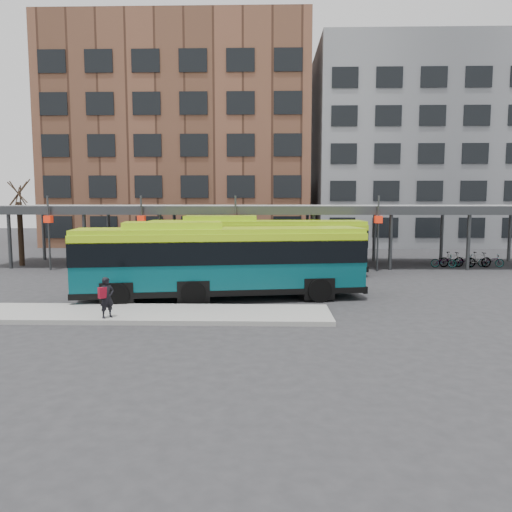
{
  "coord_description": "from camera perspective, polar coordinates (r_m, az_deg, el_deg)",
  "views": [
    {
      "loc": [
        -0.91,
        -21.89,
        4.44
      ],
      "look_at": [
        -1.51,
        2.11,
        1.8
      ],
      "focal_mm": 35.0,
      "sensor_mm": 36.0,
      "label": 1
    }
  ],
  "objects": [
    {
      "name": "building_brick",
      "position": [
        55.04,
        -8.29,
        13.06
      ],
      "size": [
        26.0,
        14.0,
        22.0
      ],
      "primitive_type": "cube",
      "color": "brown",
      "rests_on": "ground"
    },
    {
      "name": "bus_rear",
      "position": [
        30.18,
        -0.06,
        1.37
      ],
      "size": [
        13.04,
        3.27,
        3.57
      ],
      "rotation": [
        0.0,
        0.0,
        0.03
      ],
      "color": "#07464E",
      "rests_on": "ground"
    },
    {
      "name": "boarding_island",
      "position": [
        19.92,
        -12.01,
        -6.48
      ],
      "size": [
        14.0,
        3.0,
        0.18
      ],
      "primitive_type": "cube",
      "color": "gray",
      "rests_on": "ground"
    },
    {
      "name": "canopy",
      "position": [
        34.77,
        2.86,
        5.39
      ],
      "size": [
        40.0,
        6.53,
        4.8
      ],
      "color": "#999B9E",
      "rests_on": "ground"
    },
    {
      "name": "ground",
      "position": [
        22.35,
        3.75,
        -5.2
      ],
      "size": [
        120.0,
        120.0,
        0.0
      ],
      "primitive_type": "plane",
      "color": "#28282B",
      "rests_on": "ground"
    },
    {
      "name": "tree",
      "position": [
        38.01,
        -25.32,
        2.65
      ],
      "size": [
        1.64,
        1.64,
        5.6
      ],
      "color": "black",
      "rests_on": "ground"
    },
    {
      "name": "pedestrian",
      "position": [
        19.11,
        -16.69,
        -4.54
      ],
      "size": [
        0.64,
        0.64,
        1.5
      ],
      "rotation": [
        0.0,
        0.0,
        0.81
      ],
      "color": "black",
      "rests_on": "boarding_island"
    },
    {
      "name": "bike_rack",
      "position": [
        36.52,
        22.84,
        -0.45
      ],
      "size": [
        5.03,
        1.22,
        1.07
      ],
      "color": "slate",
      "rests_on": "ground"
    },
    {
      "name": "bus_front",
      "position": [
        22.61,
        -4.15,
        -0.34
      ],
      "size": [
        13.09,
        4.77,
        3.53
      ],
      "rotation": [
        0.0,
        0.0,
        0.16
      ],
      "color": "#07464E",
      "rests_on": "ground"
    },
    {
      "name": "building_grey",
      "position": [
        56.75,
        19.17,
        11.56
      ],
      "size": [
        24.0,
        14.0,
        20.0
      ],
      "primitive_type": "cube",
      "color": "slate",
      "rests_on": "ground"
    }
  ]
}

